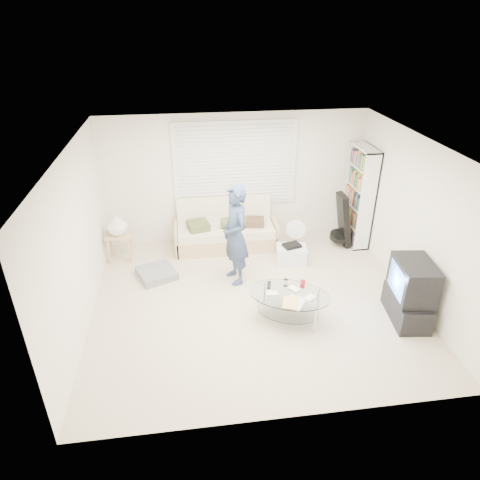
{
  "coord_description": "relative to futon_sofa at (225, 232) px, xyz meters",
  "views": [
    {
      "loc": [
        -0.97,
        -5.48,
        4.09
      ],
      "look_at": [
        -0.17,
        0.3,
        0.96
      ],
      "focal_mm": 32.0,
      "sensor_mm": 36.0,
      "label": 1
    }
  ],
  "objects": [
    {
      "name": "side_table",
      "position": [
        -1.98,
        -0.24,
        0.36
      ],
      "size": [
        0.46,
        0.37,
        0.91
      ],
      "color": "tan",
      "rests_on": "ground"
    },
    {
      "name": "bookshelf",
      "position": [
        2.56,
        -0.14,
        0.65
      ],
      "size": [
        0.3,
        0.81,
        1.92
      ],
      "color": "white",
      "rests_on": "ground"
    },
    {
      "name": "futon_sofa",
      "position": [
        0.0,
        0.0,
        0.0
      ],
      "size": [
        1.95,
        0.79,
        0.95
      ],
      "color": "tan",
      "rests_on": "ground"
    },
    {
      "name": "storage_bin",
      "position": [
        1.12,
        -0.78,
        -0.14
      ],
      "size": [
        0.59,
        0.46,
        0.38
      ],
      "color": "white",
      "rests_on": "ground"
    },
    {
      "name": "standing_person",
      "position": [
        0.04,
        -1.22,
        0.55
      ],
      "size": [
        0.56,
        0.71,
        1.72
      ],
      "primitive_type": "imported",
      "rotation": [
        0.0,
        0.0,
        -1.31
      ],
      "color": "#2C415A",
      "rests_on": "ground"
    },
    {
      "name": "window_blinds",
      "position": [
        0.24,
        0.33,
        1.24
      ],
      "size": [
        2.32,
        0.08,
        1.62
      ],
      "color": "silver",
      "rests_on": "ground"
    },
    {
      "name": "tv_unit",
      "position": [
        2.44,
        -2.6,
        0.15
      ],
      "size": [
        0.58,
        0.93,
        0.96
      ],
      "color": "black",
      "rests_on": "ground"
    },
    {
      "name": "room_shell",
      "position": [
        0.24,
        -1.39,
        1.32
      ],
      "size": [
        5.02,
        4.52,
        2.51
      ],
      "color": "white",
      "rests_on": "ground"
    },
    {
      "name": "ground",
      "position": [
        0.24,
        -1.87,
        -0.31
      ],
      "size": [
        5.0,
        5.0,
        0.0
      ],
      "primitive_type": "plane",
      "color": "#BDAB93",
      "rests_on": "ground"
    },
    {
      "name": "grey_floor_pillow",
      "position": [
        -1.31,
        -0.94,
        -0.25
      ],
      "size": [
        0.77,
        0.77,
        0.13
      ],
      "primitive_type": "cube",
      "rotation": [
        0.0,
        0.0,
        0.39
      ],
      "color": "slate",
      "rests_on": "ground"
    },
    {
      "name": "coffee_table",
      "position": [
        0.69,
        -2.37,
        0.05
      ],
      "size": [
        1.4,
        1.17,
        0.57
      ],
      "color": "silver",
      "rests_on": "ground"
    },
    {
      "name": "guitar_case",
      "position": [
        2.25,
        -0.29,
        0.16
      ],
      "size": [
        0.38,
        0.39,
        1.06
      ],
      "color": "black",
      "rests_on": "ground"
    },
    {
      "name": "floor_fan",
      "position": [
        1.3,
        -0.3,
        0.05
      ],
      "size": [
        0.39,
        0.25,
        0.63
      ],
      "color": "white",
      "rests_on": "ground"
    }
  ]
}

